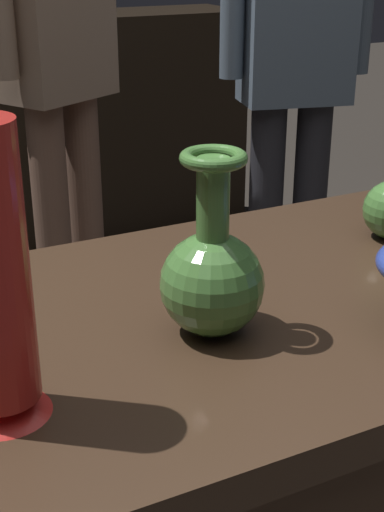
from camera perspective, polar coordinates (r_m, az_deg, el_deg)
name	(u,v)px	position (r m, az deg, el deg)	size (l,w,h in m)	color
vase_centerpiece	(212,274)	(0.95, 1.56, -1.40)	(0.14, 0.14, 0.24)	#477A38
visitor_center_back	(57,38)	(2.22, -10.39, 16.20)	(0.42, 0.31, 1.71)	brown
visitor_near_right	(296,49)	(2.31, 8.04, 15.54)	(0.46, 0.25, 1.65)	#232328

